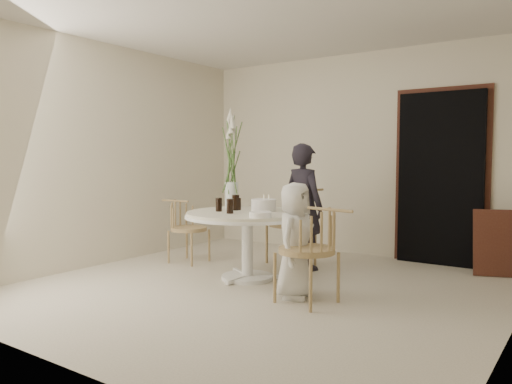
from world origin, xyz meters
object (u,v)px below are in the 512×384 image
Objects in this scene: chair_right at (318,242)px; boy at (295,240)px; chair_far at (299,215)px; birthday_cake at (264,205)px; chair_left at (182,222)px; flower_vase at (232,160)px; table at (247,222)px; girl at (304,206)px.

boy is at bearing -99.60° from chair_right.
chair_far is 3.44× the size of birthday_cake.
flower_vase is (0.76, 0.04, 0.78)m from chair_left.
flower_vase is (-0.45, 0.32, 0.67)m from table.
chair_right is 1.16m from birthday_cake.
girl reaches higher than chair_left.
table is 0.85m from boy.
girl reaches higher than birthday_cake.
girl is (1.46, 0.51, 0.23)m from chair_left.
birthday_cake is at bearing 90.37° from girl.
boy reaches higher than chair_far.
chair_far is at bearing 86.75° from table.
chair_left is 1.35m from birthday_cake.
flower_vase reaches higher than chair_far.
chair_left is 1.09m from flower_vase.
birthday_cake reaches higher than chair_right.
boy is (0.78, -0.33, -0.08)m from table.
chair_far is 1.48m from chair_left.
girl reaches higher than chair_right.
girl is at bearing 15.88° from boy.
chair_left is 2.08m from boy.
chair_right is (1.08, -0.43, -0.04)m from table.
girl is at bearing -27.04° from chair_far.
boy reaches higher than chair_right.
chair_far reaches higher than chair_right.
chair_right is at bearing -21.77° from table.
girl is 5.48× the size of birthday_cake.
birthday_cake is at bearing -112.02° from chair_right.
boy is 4.02× the size of birthday_cake.
table is 1.70× the size of chair_left.
chair_right is 1.13× the size of chair_left.
flower_vase is at bearing -90.96° from chair_left.
girl is (-0.82, 1.22, 0.16)m from chair_right.
chair_right reaches higher than chair_left.
chair_far is 1.11m from flower_vase.
flower_vase is at bearing 52.93° from boy.
birthday_cake reaches higher than chair_left.
girl is at bearing 33.86° from flower_vase.
table is 1.16m from chair_right.
boy is at bearing -27.60° from flower_vase.
table is 4.94× the size of birthday_cake.
birthday_cake is (-0.68, 0.49, 0.25)m from boy.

